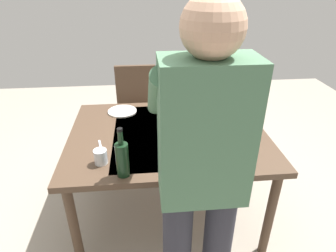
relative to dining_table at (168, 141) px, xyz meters
name	(u,v)px	position (x,y,z in m)	size (l,w,h in m)	color
ground_plane	(168,209)	(0.00, 0.00, -0.66)	(6.00, 6.00, 0.00)	#9E9384
dining_table	(168,141)	(0.00, 0.00, 0.00)	(1.38, 1.07, 0.73)	#4C3828
chair_near	(137,106)	(0.23, -0.92, -0.13)	(0.40, 0.40, 0.91)	#352114
person_server	(201,176)	(-0.07, 0.80, 0.30)	(0.42, 0.61, 1.69)	#2D2D38
wine_bottle	(122,158)	(0.29, 0.45, 0.18)	(0.07, 0.07, 0.30)	black
wine_glass_left	(167,98)	(-0.03, -0.38, 0.17)	(0.07, 0.07, 0.15)	white
water_cup_near_left	(101,157)	(0.43, 0.33, 0.11)	(0.08, 0.08, 0.09)	silver
water_cup_near_right	(226,157)	(-0.31, 0.40, 0.11)	(0.07, 0.07, 0.09)	silver
water_cup_far_left	(255,129)	(-0.60, 0.09, 0.12)	(0.07, 0.07, 0.10)	silver
serving_bowl_pasta	(212,129)	(-0.30, 0.04, 0.10)	(0.30, 0.30, 0.07)	silver
dinner_plate_near	(122,111)	(0.34, -0.37, 0.08)	(0.23, 0.23, 0.01)	silver
table_knife	(101,148)	(0.45, 0.17, 0.07)	(0.01, 0.20, 0.01)	silver
table_fork	(217,113)	(-0.42, -0.26, 0.07)	(0.01, 0.18, 0.01)	silver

